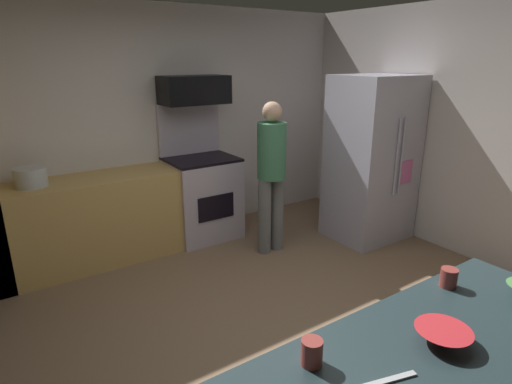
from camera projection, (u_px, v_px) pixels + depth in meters
name	position (u px, v px, depth m)	size (l,w,h in m)	color
ground_plane	(273.00, 331.00, 3.29)	(5.20, 4.80, 0.02)	#83654C
wall_back	(152.00, 126.00, 4.74)	(5.20, 0.12, 2.60)	silver
wall_right	(478.00, 134.00, 4.24)	(0.12, 4.80, 2.60)	silver
lower_cabinet_run	(86.00, 222.00, 4.24)	(2.40, 0.60, 0.90)	tan
oven_range	(202.00, 194.00, 4.90)	(0.76, 0.65, 1.54)	#BEB0C0
microwave	(194.00, 90.00, 4.61)	(0.74, 0.38, 0.31)	black
refrigerator	(372.00, 159.00, 4.78)	(0.87, 0.74, 1.86)	#B4B0C4
person_cook	(271.00, 171.00, 4.38)	(0.31, 0.30, 1.62)	slate
mixing_bowl_small	(443.00, 336.00, 1.74)	(0.23, 0.23, 0.06)	red
mug_coffee	(449.00, 278.00, 2.17)	(0.09, 0.09, 0.10)	brown
mug_tea	(312.00, 352.00, 1.62)	(0.09, 0.09, 0.11)	#973A34
knife_chef	(383.00, 382.00, 1.53)	(0.28, 0.02, 0.01)	#B7BABF
stock_pot	(31.00, 177.00, 3.85)	(0.28, 0.28, 0.18)	silver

